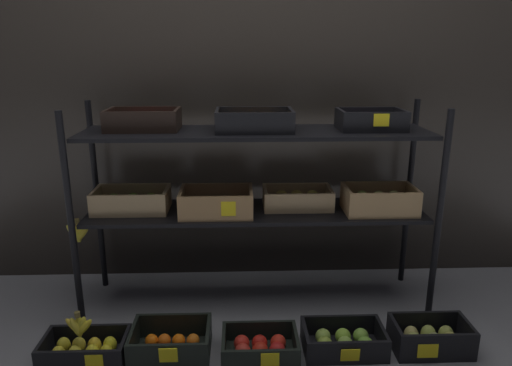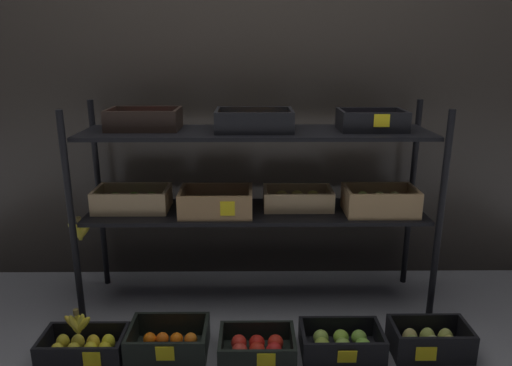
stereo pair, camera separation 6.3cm
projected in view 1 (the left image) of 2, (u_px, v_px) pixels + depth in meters
ground_plane at (256, 300)px, 2.58m from camera, size 10.00×10.00×0.00m
storefront_wall at (253, 96)px, 2.68m from camera, size 4.16×0.12×2.14m
display_rack at (253, 175)px, 2.38m from camera, size 1.88×0.45×1.07m
crate_ground_lemon at (85, 350)px, 2.08m from camera, size 0.37×0.22×0.11m
crate_ground_tangerine at (171, 345)px, 2.12m from camera, size 0.35×0.26×0.13m
crate_ground_apple_red at (260, 347)px, 2.11m from camera, size 0.34×0.24×0.11m
crate_ground_apple_green at (344, 341)px, 2.15m from camera, size 0.37×0.23×0.11m
crate_ground_pear at (430, 338)px, 2.15m from camera, size 0.35×0.21×0.14m
banana_bunch_loose at (79, 326)px, 2.05m from camera, size 0.14×0.04×0.13m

